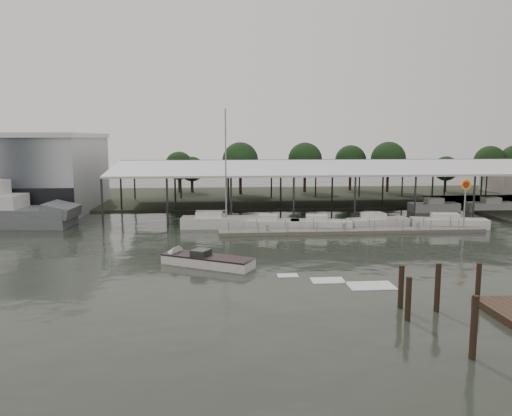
{
  "coord_description": "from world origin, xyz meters",
  "views": [
    {
      "loc": [
        0.71,
        -40.24,
        9.92
      ],
      "look_at": [
        4.99,
        11.92,
        2.5
      ],
      "focal_mm": 35.0,
      "sensor_mm": 36.0,
      "label": 1
    }
  ],
  "objects": [
    {
      "name": "floating_dock",
      "position": [
        15.0,
        10.0,
        0.2
      ],
      "size": [
        28.0,
        2.0,
        1.4
      ],
      "color": "slate",
      "rests_on": "ground"
    },
    {
      "name": "white_sailboat",
      "position": [
        1.27,
        14.36,
        0.66
      ],
      "size": [
        9.16,
        3.28,
        13.21
      ],
      "rotation": [
        0.0,
        0.0,
        -0.08
      ],
      "color": "white",
      "rests_on": "ground"
    },
    {
      "name": "moored_cruiser_0",
      "position": [
        6.79,
        12.83,
        0.61
      ],
      "size": [
        6.07,
        2.99,
        1.7
      ],
      "rotation": [
        0.0,
        0.0,
        -0.14
      ],
      "color": "white",
      "rests_on": "ground"
    },
    {
      "name": "covered_boat_shed",
      "position": [
        17.0,
        28.0,
        6.13
      ],
      "size": [
        58.24,
        24.0,
        6.96
      ],
      "color": "silver",
      "rests_on": "ground"
    },
    {
      "name": "shell_fuel_sign",
      "position": [
        27.0,
        9.99,
        3.93
      ],
      "size": [
        1.1,
        0.18,
        5.55
      ],
      "color": "gray",
      "rests_on": "ground"
    },
    {
      "name": "speedboat_underway",
      "position": [
        -0.53,
        -1.94,
        0.39
      ],
      "size": [
        17.32,
        10.49,
        2.0
      ],
      "rotation": [
        0.0,
        0.0,
        2.63
      ],
      "color": "white",
      "rests_on": "ground"
    },
    {
      "name": "horizon_tree_line",
      "position": [
        25.38,
        47.12,
        5.64
      ],
      "size": [
        65.97,
        10.88,
        9.2
      ],
      "color": "black",
      "rests_on": "ground"
    },
    {
      "name": "moored_cruiser_3",
      "position": [
        26.33,
        12.07,
        0.61
      ],
      "size": [
        8.37,
        3.74,
        1.7
      ],
      "rotation": [
        0.0,
        0.0,
        -0.2
      ],
      "color": "white",
      "rests_on": "ground"
    },
    {
      "name": "land_strip_far",
      "position": [
        0.0,
        42.0,
        0.1
      ],
      "size": [
        140.0,
        30.0,
        0.3
      ],
      "color": "#33382A",
      "rests_on": "ground"
    },
    {
      "name": "moored_cruiser_2",
      "position": [
        18.61,
        13.04,
        0.61
      ],
      "size": [
        7.07,
        3.48,
        1.7
      ],
      "rotation": [
        0.0,
        0.0,
        0.2
      ],
      "color": "white",
      "rests_on": "ground"
    },
    {
      "name": "moored_cruiser_1",
      "position": [
        12.01,
        12.18,
        0.61
      ],
      "size": [
        6.87,
        3.35,
        1.7
      ],
      "rotation": [
        0.0,
        0.0,
        -0.18
      ],
      "color": "white",
      "rests_on": "ground"
    },
    {
      "name": "storage_warehouse",
      "position": [
        -28.0,
        29.94,
        5.29
      ],
      "size": [
        24.5,
        20.5,
        10.5
      ],
      "color": "#ADB2B8",
      "rests_on": "ground"
    },
    {
      "name": "mooring_pilings",
      "position": [
        13.47,
        -15.44,
        0.99
      ],
      "size": [
        6.23,
        8.76,
        3.56
      ],
      "color": "#2E2217",
      "rests_on": "ground"
    },
    {
      "name": "ground",
      "position": [
        0.0,
        0.0,
        0.0
      ],
      "size": [
        200.0,
        200.0,
        0.0
      ],
      "primitive_type": "plane",
      "color": "#262C24",
      "rests_on": "ground"
    }
  ]
}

